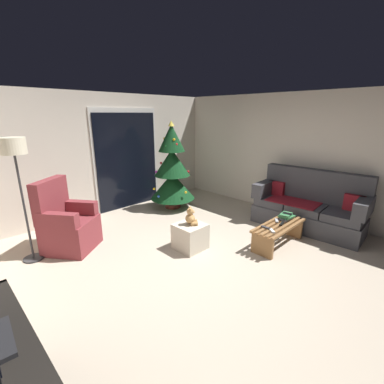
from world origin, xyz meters
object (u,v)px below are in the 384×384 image
couch (309,207)px  cell_phone (287,213)px  remote_white (272,231)px  remote_black (282,224)px  remote_graphite (266,228)px  book_stack (286,216)px  floor_lamp (15,159)px  coffee_table (279,231)px  remote_silver (277,221)px  teddy_bear_honey (191,217)px  ottoman (190,236)px  christmas_tree (172,170)px  armchair (67,225)px

couch → cell_phone: 0.77m
couch → remote_white: 1.39m
remote_black → remote_graphite: (-0.32, 0.10, 0.00)m
book_stack → floor_lamp: bearing=144.8°
coffee_table → remote_silver: size_ratio=7.05×
teddy_bear_honey → book_stack: bearing=-33.1°
coffee_table → cell_phone: bearing=3.4°
couch → book_stack: (-0.77, 0.06, 0.01)m
couch → remote_graphite: 1.36m
remote_black → remote_silver: 0.14m
remote_white → book_stack: bearing=-134.2°
remote_black → remote_graphite: 0.34m
remote_graphite → ottoman: (-0.80, 0.86, -0.17)m
coffee_table → remote_black: remote_black is taller
book_stack → floor_lamp: 4.15m
couch → book_stack: 0.77m
ottoman → coffee_table: bearing=-40.4°
christmas_tree → teddy_bear_honey: size_ratio=6.81×
ottoman → book_stack: bearing=-33.2°
couch → ottoman: bearing=155.8°
remote_graphite → remote_silver: bearing=-175.5°
couch → armchair: 4.23m
couch → coffee_table: (-1.06, 0.03, -0.15)m
cell_phone → armchair: 3.58m
book_stack → christmas_tree: (-0.30, 2.59, 0.45)m
remote_white → floor_lamp: 3.75m
christmas_tree → floor_lamp: size_ratio=1.09×
christmas_tree → teddy_bear_honey: christmas_tree is taller
christmas_tree → floor_lamp: christmas_tree is taller
remote_black → remote_white: bearing=-98.0°
ottoman → teddy_bear_honey: teddy_bear_honey is taller
remote_silver → teddy_bear_honey: bearing=21.2°
cell_phone → armchair: (-2.76, 2.28, -0.07)m
christmas_tree → remote_graphite: bearing=-96.4°
couch → christmas_tree: size_ratio=1.02×
armchair → floor_lamp: 1.22m
coffee_table → remote_white: (-0.33, -0.05, 0.13)m
coffee_table → book_stack: (0.29, 0.03, 0.17)m
remote_black → teddy_bear_honey: teddy_bear_honey is taller
cell_phone → armchair: armchair is taller
armchair → couch: bearing=-33.4°
remote_graphite → cell_phone: 0.60m
cell_phone → floor_lamp: floor_lamp is taller
couch → remote_black: bearing=179.9°
remote_white → teddy_bear_honey: size_ratio=0.55×
teddy_bear_honey → armchair: bearing=135.3°
teddy_bear_honey → christmas_tree: bearing=57.3°
coffee_table → teddy_bear_honey: teddy_bear_honey is taller
remote_black → book_stack: 0.27m
coffee_table → christmas_tree: bearing=90.2°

